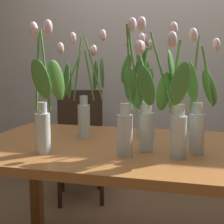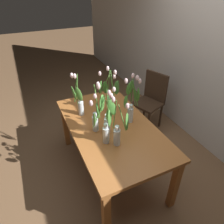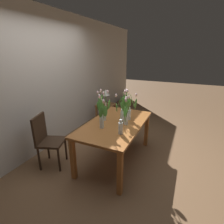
% 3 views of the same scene
% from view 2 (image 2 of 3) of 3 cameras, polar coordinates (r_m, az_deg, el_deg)
% --- Properties ---
extents(ground_plane, '(18.00, 18.00, 0.00)m').
position_cam_2_polar(ground_plane, '(2.84, -0.25, -15.68)').
color(ground_plane, brown).
extents(room_wall_rear, '(9.00, 0.10, 2.70)m').
position_cam_2_polar(room_wall_rear, '(2.94, 28.39, 13.96)').
color(room_wall_rear, beige).
rests_on(room_wall_rear, ground).
extents(dining_table, '(1.60, 0.90, 0.74)m').
position_cam_2_polar(dining_table, '(2.38, -0.29, -5.48)').
color(dining_table, '#A3602D').
rests_on(dining_table, ground).
extents(tulip_vase_0, '(0.23, 0.21, 0.57)m').
position_cam_2_polar(tulip_vase_0, '(2.28, 5.47, 2.44)').
color(tulip_vase_0, silver).
rests_on(tulip_vase_0, dining_table).
extents(tulip_vase_1, '(0.16, 0.14, 0.57)m').
position_cam_2_polar(tulip_vase_1, '(2.41, -9.16, 2.73)').
color(tulip_vase_1, silver).
rests_on(tulip_vase_1, dining_table).
extents(tulip_vase_2, '(0.23, 0.25, 0.58)m').
position_cam_2_polar(tulip_vase_2, '(2.46, -0.62, 4.97)').
color(tulip_vase_2, silver).
rests_on(tulip_vase_2, dining_table).
extents(tulip_vase_3, '(0.18, 0.23, 0.54)m').
position_cam_2_polar(tulip_vase_3, '(1.97, 1.56, -5.20)').
color(tulip_vase_3, silver).
rests_on(tulip_vase_3, dining_table).
extents(tulip_vase_4, '(0.25, 0.25, 0.57)m').
position_cam_2_polar(tulip_vase_4, '(2.10, -1.43, -1.33)').
color(tulip_vase_4, silver).
rests_on(tulip_vase_4, dining_table).
extents(tulip_vase_5, '(0.15, 0.15, 0.59)m').
position_cam_2_polar(tulip_vase_5, '(2.14, -4.20, -1.11)').
color(tulip_vase_5, silver).
rests_on(tulip_vase_5, dining_table).
extents(tulip_vase_6, '(0.17, 0.24, 0.53)m').
position_cam_2_polar(tulip_vase_6, '(2.00, -2.06, -4.50)').
color(tulip_vase_6, silver).
rests_on(tulip_vase_6, dining_table).
extents(dining_chair, '(0.51, 0.51, 0.93)m').
position_cam_2_polar(dining_chair, '(3.34, 10.86, 3.84)').
color(dining_chair, '#382619').
rests_on(dining_chair, ground).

